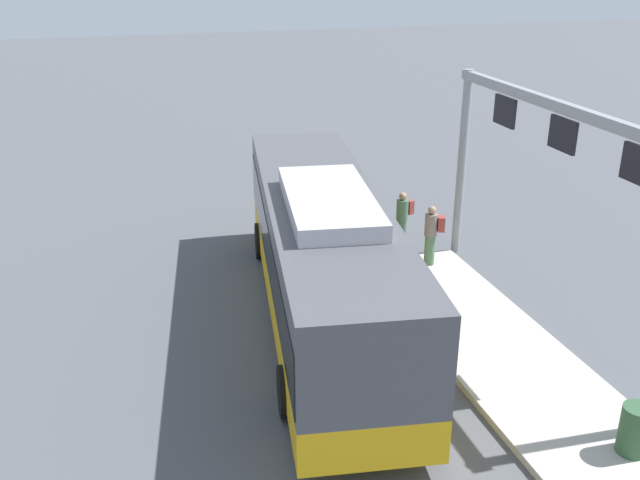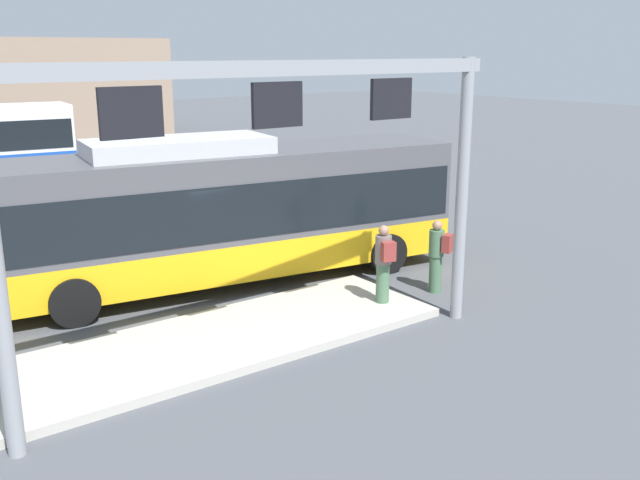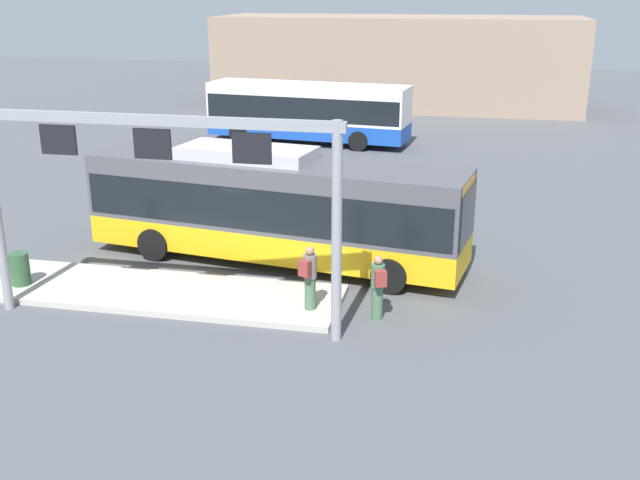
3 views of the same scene
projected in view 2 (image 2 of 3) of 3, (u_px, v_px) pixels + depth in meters
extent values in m
plane|color=#4C4F54|center=(221.00, 283.00, 16.77)|extent=(120.00, 120.00, 0.00)
cube|color=#B2ADA3|center=(189.00, 349.00, 12.86)|extent=(10.00, 2.80, 0.16)
cube|color=#EAAD14|center=(219.00, 251.00, 16.57)|extent=(11.63, 4.16, 0.85)
cube|color=#4C4C51|center=(217.00, 193.00, 16.21)|extent=(11.63, 4.16, 1.90)
cube|color=black|center=(218.00, 202.00, 16.27)|extent=(11.41, 4.16, 1.20)
cube|color=black|center=(421.00, 177.00, 18.85)|extent=(0.35, 2.11, 1.50)
cube|color=#B7B7BC|center=(178.00, 146.00, 15.53)|extent=(4.20, 2.32, 0.36)
cube|color=orange|center=(420.00, 145.00, 18.59)|extent=(0.38, 1.75, 0.28)
cylinder|color=black|center=(339.00, 232.00, 19.44)|extent=(1.03, 0.44, 1.00)
cylinder|color=black|center=(387.00, 253.00, 17.40)|extent=(1.03, 0.44, 1.00)
cylinder|color=black|center=(56.00, 270.00, 16.07)|extent=(1.03, 0.44, 1.00)
cylinder|color=black|center=(74.00, 302.00, 14.03)|extent=(1.03, 0.44, 1.00)
cylinder|color=black|center=(23.00, 171.00, 29.27)|extent=(1.03, 0.41, 1.00)
cylinder|color=black|center=(15.00, 163.00, 31.28)|extent=(1.03, 0.41, 1.00)
cylinder|color=#476B4C|center=(435.00, 274.00, 16.03)|extent=(0.37, 0.37, 0.85)
cylinder|color=#476B4C|center=(437.00, 243.00, 15.84)|extent=(0.44, 0.44, 0.60)
sphere|color=#9E755B|center=(437.00, 225.00, 15.74)|extent=(0.22, 0.22, 0.22)
cube|color=maroon|center=(448.00, 243.00, 15.71)|extent=(0.33, 0.27, 0.40)
cylinder|color=#476B4C|center=(383.00, 283.00, 14.93)|extent=(0.35, 0.35, 0.85)
cylinder|color=slate|center=(383.00, 250.00, 14.74)|extent=(0.43, 0.43, 0.60)
sphere|color=#9E755B|center=(384.00, 231.00, 14.63)|extent=(0.22, 0.22, 0.22)
cube|color=maroon|center=(388.00, 251.00, 14.49)|extent=(0.32, 0.26, 0.40)
cylinder|color=gray|center=(462.00, 193.00, 13.95)|extent=(0.24, 0.24, 5.20)
cube|color=gray|center=(277.00, 68.00, 10.83)|extent=(9.02, 0.20, 0.24)
cube|color=black|center=(131.00, 113.00, 9.61)|extent=(0.90, 0.08, 0.70)
cube|color=black|center=(277.00, 105.00, 10.98)|extent=(0.90, 0.08, 0.70)
cube|color=black|center=(391.00, 99.00, 12.34)|extent=(0.90, 0.08, 0.70)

